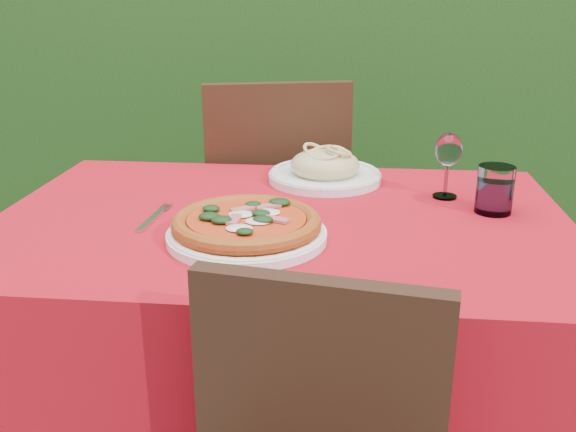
# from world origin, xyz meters

# --- Properties ---
(hedge) EXTENTS (3.20, 0.55, 1.78)m
(hedge) POSITION_xyz_m (0.00, 1.55, 0.92)
(hedge) COLOR black
(hedge) RESTS_ON ground
(dining_table) EXTENTS (1.26, 0.86, 0.75)m
(dining_table) POSITION_xyz_m (0.00, 0.00, 0.60)
(dining_table) COLOR #4B2C18
(dining_table) RESTS_ON ground
(chair_far) EXTENTS (0.53, 0.53, 0.97)m
(chair_far) POSITION_xyz_m (-0.09, 0.63, 0.55)
(chair_far) COLOR black
(chair_far) RESTS_ON ground
(pizza_plate) EXTENTS (0.36, 0.36, 0.06)m
(pizza_plate) POSITION_xyz_m (-0.05, -0.14, 0.78)
(pizza_plate) COLOR white
(pizza_plate) RESTS_ON dining_table
(pasta_plate) EXTENTS (0.29, 0.29, 0.08)m
(pasta_plate) POSITION_xyz_m (0.08, 0.29, 0.78)
(pasta_plate) COLOR white
(pasta_plate) RESTS_ON dining_table
(water_glass) EXTENTS (0.08, 0.08, 0.11)m
(water_glass) POSITION_xyz_m (0.47, 0.08, 0.80)
(water_glass) COLOR silver
(water_glass) RESTS_ON dining_table
(wine_glass) EXTENTS (0.06, 0.06, 0.16)m
(wine_glass) POSITION_xyz_m (0.38, 0.18, 0.86)
(wine_glass) COLOR silver
(wine_glass) RESTS_ON dining_table
(fork) EXTENTS (0.04, 0.20, 0.01)m
(fork) POSITION_xyz_m (-0.28, -0.06, 0.75)
(fork) COLOR silver
(fork) RESTS_ON dining_table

